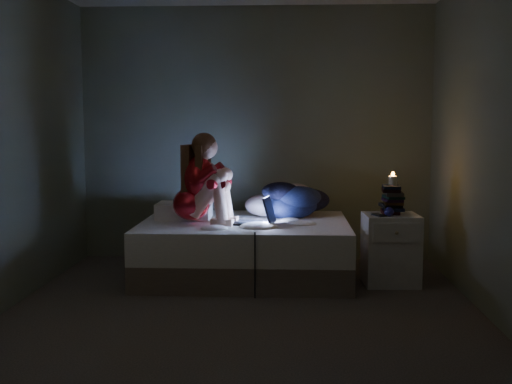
# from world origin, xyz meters

# --- Properties ---
(floor) EXTENTS (3.60, 3.80, 0.02)m
(floor) POSITION_xyz_m (0.00, 0.00, -0.01)
(floor) COLOR #312E2C
(floor) RESTS_ON ground
(wall_back) EXTENTS (3.60, 0.02, 2.60)m
(wall_back) POSITION_xyz_m (0.00, 1.91, 1.30)
(wall_back) COLOR slate
(wall_back) RESTS_ON ground
(wall_front) EXTENTS (3.60, 0.02, 2.60)m
(wall_front) POSITION_xyz_m (0.00, -1.91, 1.30)
(wall_front) COLOR slate
(wall_front) RESTS_ON ground
(wall_left) EXTENTS (0.02, 3.80, 2.60)m
(wall_left) POSITION_xyz_m (-1.81, 0.00, 1.30)
(wall_left) COLOR slate
(wall_left) RESTS_ON ground
(wall_right) EXTENTS (0.02, 3.80, 2.60)m
(wall_right) POSITION_xyz_m (1.81, 0.00, 1.30)
(wall_right) COLOR slate
(wall_right) RESTS_ON ground
(bed) EXTENTS (1.88, 1.41, 0.52)m
(bed) POSITION_xyz_m (-0.06, 1.10, 0.26)
(bed) COLOR silver
(bed) RESTS_ON ground
(pillow) EXTENTS (0.50, 0.36, 0.15)m
(pillow) POSITION_xyz_m (-0.65, 1.26, 0.59)
(pillow) COLOR white
(pillow) RESTS_ON bed
(woman) EXTENTS (0.56, 0.42, 0.82)m
(woman) POSITION_xyz_m (-0.53, 0.97, 0.93)
(woman) COLOR maroon
(woman) RESTS_ON bed
(laptop) EXTENTS (0.41, 0.33, 0.26)m
(laptop) POSITION_xyz_m (0.02, 0.92, 0.65)
(laptop) COLOR black
(laptop) RESTS_ON bed
(clothes_pile) EXTENTS (0.74, 0.68, 0.36)m
(clothes_pile) POSITION_xyz_m (0.34, 1.38, 0.70)
(clothes_pile) COLOR #13193D
(clothes_pile) RESTS_ON bed
(nightstand) EXTENTS (0.49, 0.44, 0.62)m
(nightstand) POSITION_xyz_m (1.24, 0.89, 0.31)
(nightstand) COLOR silver
(nightstand) RESTS_ON ground
(book_stack) EXTENTS (0.19, 0.25, 0.26)m
(book_stack) POSITION_xyz_m (1.25, 0.93, 0.75)
(book_stack) COLOR black
(book_stack) RESTS_ON nightstand
(candle) EXTENTS (0.07, 0.07, 0.08)m
(candle) POSITION_xyz_m (1.25, 0.93, 0.92)
(candle) COLOR beige
(candle) RESTS_ON book_stack
(phone) EXTENTS (0.12, 0.16, 0.01)m
(phone) POSITION_xyz_m (1.12, 0.81, 0.63)
(phone) COLOR black
(phone) RESTS_ON nightstand
(blue_orb) EXTENTS (0.08, 0.08, 0.08)m
(blue_orb) POSITION_xyz_m (1.20, 0.77, 0.66)
(blue_orb) COLOR navy
(blue_orb) RESTS_ON nightstand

